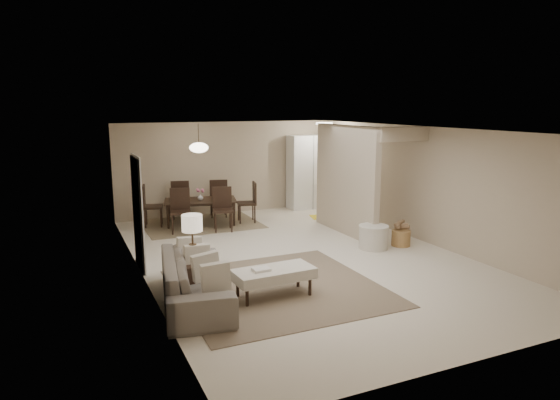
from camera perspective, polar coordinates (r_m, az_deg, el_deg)
name	(u,v)px	position (r m, az deg, el deg)	size (l,w,h in m)	color
floor	(299,257)	(9.91, 2.23, -6.51)	(9.00, 9.00, 0.00)	beige
ceiling	(300,129)	(9.47, 2.34, 8.09)	(9.00, 9.00, 0.00)	white
back_wall	(227,168)	(13.74, -6.11, 3.67)	(6.00, 6.00, 0.00)	tan
left_wall	(140,208)	(8.72, -15.67, -0.84)	(9.00, 9.00, 0.00)	tan
right_wall	(424,184)	(11.25, 16.10, 1.71)	(9.00, 9.00, 0.00)	tan
partition	(346,180)	(11.55, 7.53, 2.28)	(0.15, 2.50, 2.50)	tan
doorway	(137,214)	(9.35, -15.98, -1.52)	(0.04, 0.90, 2.04)	black
pantry_cabinet	(309,172)	(14.35, 3.31, 3.22)	(1.20, 0.55, 2.10)	white
flush_light	(324,124)	(13.37, 5.08, 8.70)	(0.44, 0.44, 0.05)	white
living_rug	(278,288)	(8.29, -0.25, -10.00)	(3.20, 3.20, 0.01)	brown
sofa	(195,280)	(7.75, -9.68, -8.96)	(0.94, 2.40, 0.70)	slate
ottoman_bench	(274,274)	(7.83, -0.70, -8.49)	(1.28, 0.63, 0.45)	beige
side_table	(194,279)	(8.04, -9.82, -8.84)	(0.49, 0.49, 0.54)	black
table_lamp	(192,227)	(7.80, -10.01, -3.09)	(0.32, 0.32, 0.76)	#45311D
round_pouf	(373,237)	(10.58, 10.63, -4.19)	(0.62, 0.62, 0.48)	beige
wicker_basket	(401,238)	(10.92, 13.65, -4.25)	(0.39, 0.39, 0.34)	olive
dining_rug	(201,224)	(12.68, -9.00, -2.72)	(2.80, 2.10, 0.01)	#78694A
dining_table	(201,212)	(12.61, -9.04, -1.38)	(1.76, 0.98, 0.62)	black
dining_chairs	(201,204)	(12.57, -9.07, -0.47)	(2.79, 2.27, 1.03)	black
vase	(200,197)	(12.54, -9.09, 0.32)	(0.14, 0.14, 0.15)	white
yellow_mat	(328,217)	(13.39, 5.54, -1.91)	(0.92, 0.56, 0.01)	yellow
pendant_light	(199,148)	(12.37, -9.26, 5.93)	(0.46, 0.46, 0.71)	#45311D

